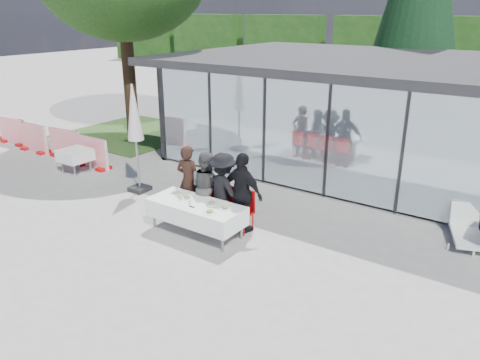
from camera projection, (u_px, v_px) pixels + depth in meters
The scene contains 25 objects.
ground at pixel (201, 245), 10.20m from camera, with size 90.00×90.00×0.00m, color #A29F9A.
pavilion at pixel (413, 100), 14.69m from camera, with size 14.80×8.80×3.44m.
treeline at pixel (436, 50), 32.11m from camera, with size 62.50×2.00×4.40m.
dining_table at pixel (196, 212), 10.56m from camera, with size 2.26×0.96×0.75m.
diner_a at pixel (189, 181), 11.40m from camera, with size 0.65×0.65×1.79m, color black.
diner_chair_a at pixel (191, 194), 11.57m from camera, with size 0.44×0.44×0.97m.
diner_b at pixel (206, 187), 11.12m from camera, with size 0.84×0.84×1.73m, color #525252.
diner_chair_b at pixel (208, 199), 11.27m from camera, with size 0.44×0.44×0.97m.
diner_c at pixel (223, 190), 10.84m from camera, with size 1.15×1.15×1.79m, color black.
diner_chair_c at pixel (225, 203), 11.00m from camera, with size 0.44×0.44×0.97m.
diner_d at pixel (243, 193), 10.53m from camera, with size 1.10×1.10×1.88m, color black.
diner_chair_d at pixel (244, 209), 10.71m from camera, with size 0.44×0.44×0.97m.
plate_a at pixel (175, 193), 11.01m from camera, with size 0.27×0.27×0.07m.
plate_b at pixel (187, 198), 10.72m from camera, with size 0.27×0.27×0.07m.
plate_c at pixel (212, 203), 10.42m from camera, with size 0.27×0.27×0.07m.
plate_d at pixel (226, 208), 10.18m from camera, with size 0.27×0.27×0.07m.
plate_extra at pixel (210, 212), 9.97m from camera, with size 0.27×0.27×0.07m.
juice_bottle at pixel (180, 197), 10.64m from camera, with size 0.06×0.06×0.15m, color #92B34A.
drinking_glasses at pixel (190, 202), 10.39m from camera, with size 0.07×0.07×0.10m.
folded_eyeglasses at pixel (192, 207), 10.27m from camera, with size 0.14×0.03×0.01m, color black.
spare_table_left at pixel (75, 155), 14.57m from camera, with size 0.86×0.86×0.74m.
market_umbrella at pixel (134, 121), 12.56m from camera, with size 0.50×0.50×3.00m.
construction_barriers at pixel (36, 139), 16.82m from camera, with size 7.80×0.60×1.00m.
lounger at pixel (466, 229), 10.36m from camera, with size 1.00×1.45×0.72m.
grass_patch at pixel (134, 133), 19.38m from camera, with size 5.00×5.00×0.02m, color #385926.
Camera 1 is at (5.88, -6.99, 4.85)m, focal length 35.00 mm.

